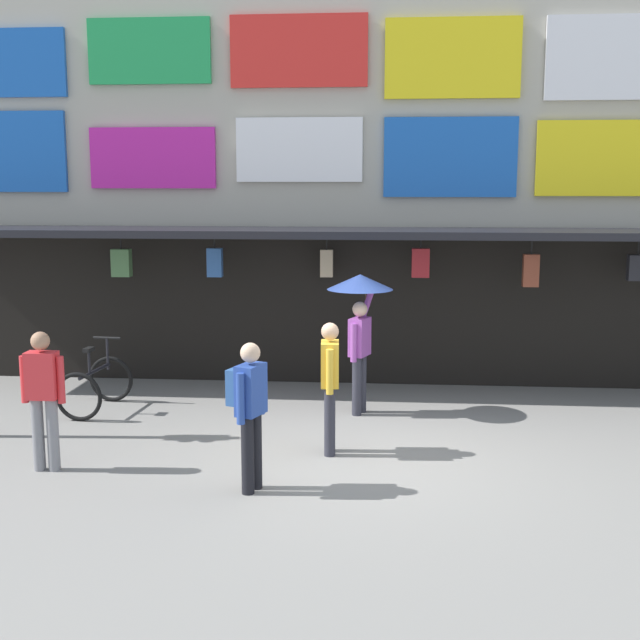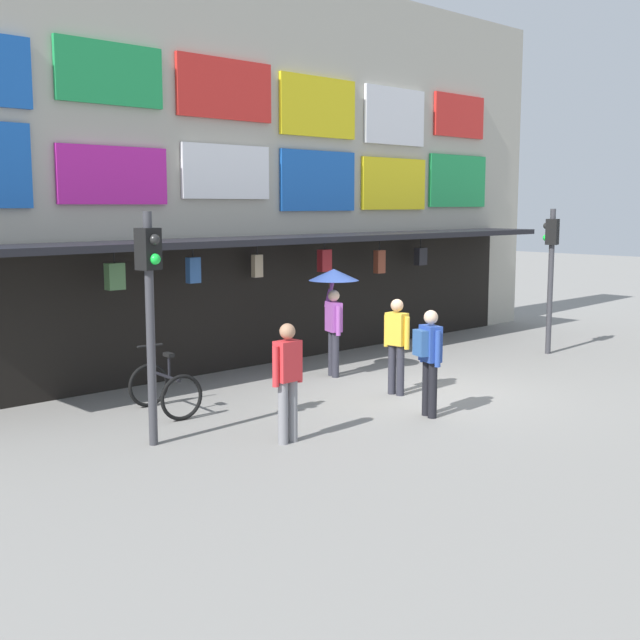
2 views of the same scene
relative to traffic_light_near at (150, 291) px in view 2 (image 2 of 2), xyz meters
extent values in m
plane|color=gray|center=(5.17, -0.53, -2.14)|extent=(80.00, 80.00, 0.00)
cube|color=#B2AD9E|center=(5.17, 4.07, 1.86)|extent=(18.00, 1.20, 8.00)
cube|color=black|center=(5.17, 2.77, 0.46)|extent=(15.30, 1.40, 0.12)
cube|color=green|center=(1.48, 3.42, 3.37)|extent=(2.04, 0.08, 1.05)
cube|color=red|center=(3.94, 3.42, 3.34)|extent=(2.23, 0.08, 1.14)
cube|color=yellow|center=(6.40, 3.42, 3.20)|extent=(2.15, 0.08, 1.25)
cube|color=white|center=(8.86, 3.42, 3.18)|extent=(2.03, 0.08, 1.30)
cube|color=red|center=(11.32, 3.42, 3.36)|extent=(1.97, 0.08, 1.05)
cube|color=#B71E93|center=(1.48, 3.42, 1.65)|extent=(2.12, 0.08, 1.00)
cube|color=white|center=(3.94, 3.42, 1.78)|extent=(2.08, 0.08, 1.04)
cube|color=blue|center=(6.40, 3.42, 1.65)|extent=(2.14, 0.08, 1.28)
cube|color=yellow|center=(8.86, 3.42, 1.63)|extent=(2.19, 0.08, 1.19)
cube|color=green|center=(11.32, 3.42, 1.74)|extent=(2.27, 0.08, 1.30)
cylinder|color=black|center=(1.08, 2.80, 0.29)|extent=(0.02, 0.02, 0.22)
cube|color=#477042|center=(1.08, 2.80, -0.05)|extent=(0.30, 0.18, 0.45)
cylinder|color=black|center=(2.64, 2.75, 0.30)|extent=(0.02, 0.02, 0.19)
cube|color=#2D5693|center=(2.64, 2.75, -0.02)|extent=(0.24, 0.14, 0.46)
cylinder|color=black|center=(4.42, 3.11, 0.28)|extent=(0.02, 0.02, 0.23)
cube|color=tan|center=(4.42, 3.11, -0.06)|extent=(0.21, 0.12, 0.45)
cylinder|color=black|center=(5.93, 2.75, 0.31)|extent=(0.02, 0.02, 0.17)
cube|color=maroon|center=(5.93, 2.75, 0.00)|extent=(0.27, 0.16, 0.46)
cylinder|color=black|center=(7.65, 2.77, 0.27)|extent=(0.02, 0.02, 0.25)
cube|color=brown|center=(7.65, 2.77, -0.11)|extent=(0.24, 0.15, 0.51)
cylinder|color=black|center=(9.32, 2.97, 0.27)|extent=(0.02, 0.02, 0.27)
cube|color=#232328|center=(9.32, 2.97, -0.07)|extent=(0.29, 0.17, 0.40)
cube|color=black|center=(5.17, 3.45, -0.89)|extent=(15.30, 0.04, 2.50)
cylinder|color=#38383D|center=(0.00, 0.01, -0.54)|extent=(0.12, 0.12, 3.20)
cube|color=black|center=(0.00, 0.01, 0.56)|extent=(0.31, 0.28, 0.56)
sphere|color=black|center=(0.02, -0.12, 0.69)|extent=(0.15, 0.15, 0.15)
sphere|color=#19DB3D|center=(0.02, -0.12, 0.43)|extent=(0.15, 0.15, 0.15)
cylinder|color=#38383D|center=(10.21, 0.01, -0.54)|extent=(0.12, 0.12, 3.20)
cube|color=black|center=(10.21, 0.01, 0.56)|extent=(0.34, 0.31, 0.56)
sphere|color=black|center=(10.17, 0.13, 0.69)|extent=(0.15, 0.15, 0.15)
sphere|color=#19DB3D|center=(10.17, 0.13, 0.43)|extent=(0.15, 0.15, 0.15)
torus|color=black|center=(1.13, 1.92, -1.78)|extent=(0.72, 0.13, 0.72)
torus|color=black|center=(1.03, 0.83, -1.78)|extent=(0.72, 0.13, 0.72)
cylinder|color=black|center=(1.08, 1.37, -1.53)|extent=(0.14, 0.99, 0.05)
cylinder|color=black|center=(1.06, 1.21, -1.36)|extent=(0.04, 0.04, 0.35)
cube|color=black|center=(1.06, 1.21, -1.17)|extent=(0.12, 0.21, 0.06)
cylinder|color=black|center=(1.12, 1.84, -1.36)|extent=(0.04, 0.04, 0.50)
cylinder|color=black|center=(1.12, 1.84, -1.11)|extent=(0.44, 0.08, 0.04)
cylinder|color=#2D2D38|center=(4.72, -0.21, -1.70)|extent=(0.14, 0.14, 0.88)
cylinder|color=#2D2D38|center=(4.73, -0.39, -1.70)|extent=(0.14, 0.14, 0.88)
cube|color=gold|center=(4.72, -0.30, -0.98)|extent=(0.24, 0.37, 0.56)
sphere|color=tan|center=(4.72, -0.30, -0.57)|extent=(0.22, 0.22, 0.22)
cylinder|color=gold|center=(4.71, -0.08, -1.03)|extent=(0.09, 0.09, 0.56)
cylinder|color=gold|center=(4.74, -0.52, -1.03)|extent=(0.09, 0.09, 0.56)
cylinder|color=gray|center=(1.50, -1.20, -1.70)|extent=(0.14, 0.14, 0.88)
cylinder|color=gray|center=(1.32, -1.20, -1.70)|extent=(0.14, 0.14, 0.88)
cube|color=red|center=(1.41, -1.20, -0.98)|extent=(0.36, 0.23, 0.56)
sphere|color=#A87A5B|center=(1.41, -1.20, -0.57)|extent=(0.22, 0.22, 0.22)
cylinder|color=red|center=(1.63, -1.20, -1.03)|extent=(0.09, 0.09, 0.56)
cylinder|color=red|center=(1.19, -1.20, -1.03)|extent=(0.09, 0.09, 0.56)
cylinder|color=#2D2D38|center=(4.99, 1.47, -1.70)|extent=(0.14, 0.14, 0.88)
cylinder|color=#2D2D38|center=(5.06, 1.64, -1.70)|extent=(0.14, 0.14, 0.88)
cube|color=#9E4CA8|center=(5.02, 1.56, -0.98)|extent=(0.34, 0.42, 0.56)
sphere|color=beige|center=(5.02, 1.56, -0.57)|extent=(0.22, 0.22, 0.22)
cylinder|color=#9E4CA8|center=(4.94, 1.35, -1.03)|extent=(0.09, 0.09, 0.56)
cylinder|color=#9E4CA8|center=(5.10, 1.76, -0.58)|extent=(0.23, 0.09, 0.48)
cylinder|color=#4C3823|center=(5.10, 1.76, -0.47)|extent=(0.02, 0.02, 0.55)
cone|color=#334C99|center=(5.02, 1.56, -0.17)|extent=(0.96, 0.96, 0.22)
cylinder|color=black|center=(3.99, -1.57, -1.70)|extent=(0.14, 0.14, 0.88)
cylinder|color=black|center=(3.92, -1.74, -1.70)|extent=(0.14, 0.14, 0.88)
cube|color=#28479E|center=(3.95, -1.65, -0.98)|extent=(0.33, 0.41, 0.56)
sphere|color=beige|center=(3.95, -1.65, -0.57)|extent=(0.22, 0.22, 0.22)
cylinder|color=#28479E|center=(4.03, -1.45, -1.03)|extent=(0.09, 0.09, 0.56)
cylinder|color=#28479E|center=(3.88, -1.86, -1.03)|extent=(0.09, 0.09, 0.56)
cube|color=#2D5693|center=(3.80, -1.60, -0.96)|extent=(0.25, 0.32, 0.40)
camera|label=1|loc=(5.44, -10.31, 1.25)|focal=46.33mm
camera|label=2|loc=(-6.00, -9.58, 1.15)|focal=46.44mm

